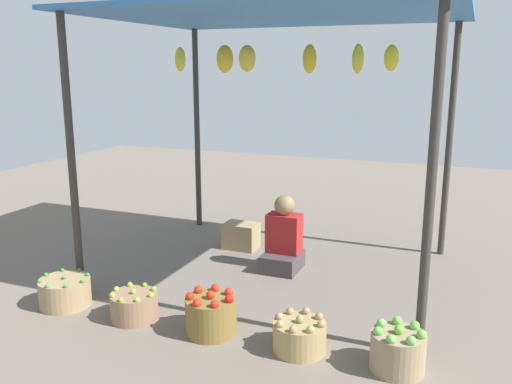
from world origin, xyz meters
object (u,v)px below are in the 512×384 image
(basket_green_apples, at_px, (398,350))
(basket_green_chilies, at_px, (65,292))
(vendor_person, at_px, (283,241))
(wooden_crate_near_vendor, at_px, (241,236))
(basket_red_tomatoes, at_px, (211,315))
(basket_limes, at_px, (134,306))
(basket_potatoes, at_px, (299,336))

(basket_green_apples, bearing_deg, basket_green_chilies, -179.29)
(vendor_person, height_order, wooden_crate_near_vendor, vendor_person)
(vendor_person, distance_m, basket_green_apples, 2.04)
(basket_green_apples, distance_m, wooden_crate_near_vendor, 2.81)
(wooden_crate_near_vendor, bearing_deg, basket_green_apples, -43.82)
(basket_red_tomatoes, bearing_deg, basket_limes, -178.45)
(basket_green_chilies, relative_size, basket_red_tomatoes, 1.10)
(vendor_person, relative_size, basket_limes, 2.00)
(basket_limes, height_order, basket_potatoes, basket_potatoes)
(vendor_person, height_order, basket_green_apples, vendor_person)
(basket_limes, distance_m, wooden_crate_near_vendor, 1.98)
(basket_red_tomatoes, xyz_separation_m, basket_green_apples, (1.43, 0.01, -0.01))
(vendor_person, distance_m, basket_potatoes, 1.67)
(basket_potatoes, distance_m, basket_green_apples, 0.70)
(basket_green_chilies, bearing_deg, basket_green_apples, 0.71)
(vendor_person, xyz_separation_m, basket_green_chilies, (-1.48, -1.55, -0.18))
(basket_red_tomatoes, height_order, basket_green_apples, basket_red_tomatoes)
(vendor_person, xyz_separation_m, wooden_crate_near_vendor, (-0.67, 0.44, -0.15))
(vendor_person, xyz_separation_m, basket_limes, (-0.76, -1.54, -0.18))
(basket_red_tomatoes, relative_size, wooden_crate_near_vendor, 1.06)
(vendor_person, bearing_deg, basket_green_apples, -47.95)
(basket_red_tomatoes, bearing_deg, basket_green_chilies, -178.95)
(basket_red_tomatoes, bearing_deg, vendor_person, 87.62)
(basket_potatoes, bearing_deg, basket_limes, -179.11)
(wooden_crate_near_vendor, bearing_deg, vendor_person, -33.20)
(basket_limes, distance_m, basket_red_tomatoes, 0.70)
(basket_green_chilies, distance_m, basket_potatoes, 2.14)
(vendor_person, bearing_deg, basket_green_chilies, -133.66)
(vendor_person, bearing_deg, basket_red_tomatoes, -92.38)
(vendor_person, distance_m, basket_red_tomatoes, 1.53)
(basket_red_tomatoes, distance_m, wooden_crate_near_vendor, 2.05)
(basket_potatoes, bearing_deg, wooden_crate_near_vendor, 124.18)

